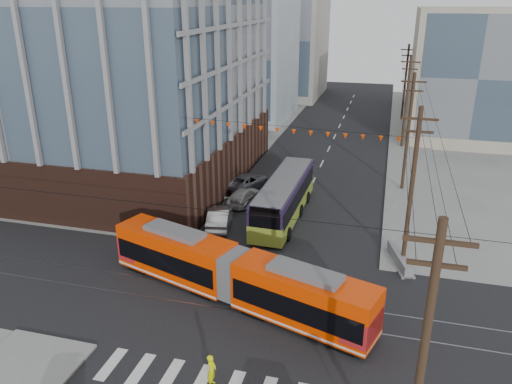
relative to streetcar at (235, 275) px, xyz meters
The scene contains 15 objects.
ground 4.65m from the streetcar, 72.36° to the right, with size 160.00×160.00×0.00m, color slate.
office_building 30.71m from the streetcar, 137.63° to the left, with size 30.00×25.00×28.60m, color #381E16.
bg_bldg_nw_near 50.91m from the streetcar, 108.14° to the left, with size 18.00×16.00×18.00m, color #8C99A5.
bg_bldg_ne_near 47.59m from the streetcar, 68.47° to the left, with size 14.00×14.00×16.00m, color gray.
bg_bldg_nw_far 69.55m from the streetcar, 100.59° to the left, with size 16.00×18.00×20.00m, color gray.
bg_bldg_ne_far 66.94m from the streetcar, 73.18° to the left, with size 16.00×16.00×14.00m, color #8C99A5.
utility_pole_near 14.61m from the streetcar, 45.91° to the right, with size 0.30×0.30×11.00m, color black.
utility_pole_far 52.93m from the streetcar, 79.29° to the left, with size 0.30×0.30×11.00m, color black.
streetcar is the anchor object (origin of this frame).
city_bus 12.75m from the streetcar, 88.82° to the left, with size 2.67×12.31×3.49m, color #221533, non-canonical shape.
parked_car_silver 10.54m from the streetcar, 114.08° to the left, with size 1.66×4.77×1.57m, color #ABABAB.
parked_car_white 15.29m from the streetcar, 104.50° to the left, with size 1.87×4.59×1.33m, color #B9B9B9.
parked_car_grey 18.92m from the streetcar, 103.85° to the left, with size 2.38×5.16×1.43m, color slate.
pedestrian 7.29m from the streetcar, 81.40° to the right, with size 0.62×0.41×1.70m, color #E5F804.
jersey_barrier 12.00m from the streetcar, 36.32° to the left, with size 0.91×4.06×0.81m, color slate.
Camera 1 is at (6.63, -20.50, 17.09)m, focal length 35.00 mm.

